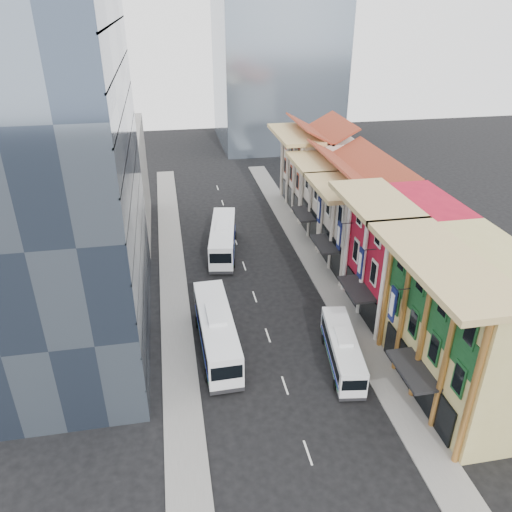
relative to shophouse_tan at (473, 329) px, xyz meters
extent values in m
plane|color=black|center=(-14.00, -5.00, -6.00)|extent=(200.00, 200.00, 0.00)
cube|color=slate|center=(-5.50, 17.00, -5.92)|extent=(3.00, 90.00, 0.15)
cube|color=slate|center=(-22.50, 17.00, -5.92)|extent=(3.00, 90.00, 0.15)
cube|color=tan|center=(0.00, 0.00, 0.00)|extent=(8.00, 14.00, 12.00)
cube|color=#AC1329|center=(0.00, 12.00, 0.00)|extent=(8.00, 10.00, 12.00)
cube|color=beige|center=(0.00, 21.50, -1.00)|extent=(8.00, 9.00, 10.00)
cube|color=beige|center=(0.00, 30.50, -1.00)|extent=(8.00, 9.00, 10.00)
cube|color=beige|center=(0.00, 41.00, -0.50)|extent=(8.00, 12.00, 11.00)
cube|color=#384458|center=(-31.00, 14.00, 9.00)|extent=(12.00, 26.00, 30.00)
cube|color=gray|center=(-30.00, 37.00, 1.00)|extent=(10.00, 18.00, 14.00)
camera|label=1|loc=(-22.12, -27.76, 22.67)|focal=35.00mm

